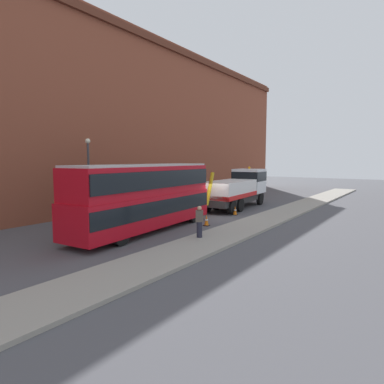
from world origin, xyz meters
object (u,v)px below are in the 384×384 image
at_px(double_decker_bus, 145,195).
at_px(traffic_cone_midway, 235,211).
at_px(street_lamp, 89,172).
at_px(recovery_tow_truck, 238,188).
at_px(pedestrian_onlooker, 199,222).
at_px(traffic_cone_near_bus, 206,221).

relative_size(double_decker_bus, traffic_cone_midway, 15.51).
bearing_deg(street_lamp, recovery_tow_truck, -26.99).
xyz_separation_m(double_decker_bus, pedestrian_onlooker, (0.06, -3.89, -1.25)).
height_order(traffic_cone_near_bus, street_lamp, street_lamp).
xyz_separation_m(recovery_tow_truck, pedestrian_onlooker, (-12.06, -3.93, -0.77)).
bearing_deg(double_decker_bus, recovery_tow_truck, -4.17).
relative_size(double_decker_bus, street_lamp, 1.92).
distance_m(traffic_cone_near_bus, street_lamp, 9.19).
bearing_deg(traffic_cone_near_bus, pedestrian_onlooker, -152.87).
bearing_deg(traffic_cone_midway, street_lamp, 135.70).
bearing_deg(traffic_cone_near_bus, recovery_tow_truck, 14.08).
distance_m(recovery_tow_truck, traffic_cone_near_bus, 8.98).
distance_m(traffic_cone_midway, street_lamp, 11.40).
xyz_separation_m(traffic_cone_near_bus, street_lamp, (-3.04, 8.09, 3.13)).
distance_m(pedestrian_onlooker, street_lamp, 10.17).
bearing_deg(pedestrian_onlooker, traffic_cone_near_bus, -4.75).
distance_m(recovery_tow_truck, street_lamp, 13.18).
height_order(double_decker_bus, street_lamp, street_lamp).
bearing_deg(street_lamp, double_decker_bus, -94.59).
bearing_deg(traffic_cone_midway, pedestrian_onlooker, -165.09).
distance_m(recovery_tow_truck, pedestrian_onlooker, 12.70).
height_order(double_decker_bus, traffic_cone_midway, double_decker_bus).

